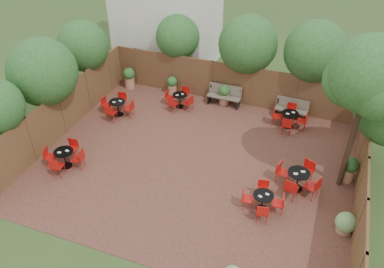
% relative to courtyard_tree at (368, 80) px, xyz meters
% --- Properties ---
extents(ground, '(80.00, 80.00, 0.00)m').
position_rel_courtyard_tree_xyz_m(ground, '(-5.39, -0.72, -4.34)').
color(ground, '#354F23').
rests_on(ground, ground).
extents(courtyard_paving, '(12.00, 10.00, 0.02)m').
position_rel_courtyard_tree_xyz_m(courtyard_paving, '(-5.39, -0.72, -4.33)').
color(courtyard_paving, '#3A1E17').
rests_on(courtyard_paving, ground).
extents(fence_back, '(12.00, 0.08, 2.00)m').
position_rel_courtyard_tree_xyz_m(fence_back, '(-5.39, 4.28, -3.34)').
color(fence_back, '#4B2B1C').
rests_on(fence_back, ground).
extents(fence_left, '(0.08, 10.00, 2.00)m').
position_rel_courtyard_tree_xyz_m(fence_left, '(-11.39, -0.72, -3.34)').
color(fence_left, '#4B2B1C').
rests_on(fence_left, ground).
extents(fence_right, '(0.08, 10.00, 2.00)m').
position_rel_courtyard_tree_xyz_m(fence_right, '(0.61, -0.72, -3.34)').
color(fence_right, '#4B2B1C').
rests_on(fence_right, ground).
extents(overhang_foliage, '(15.85, 10.72, 2.78)m').
position_rel_courtyard_tree_xyz_m(overhang_foliage, '(-6.20, 2.33, -1.56)').
color(overhang_foliage, '#1F521A').
rests_on(overhang_foliage, ground).
extents(courtyard_tree, '(2.68, 2.58, 5.76)m').
position_rel_courtyard_tree_xyz_m(courtyard_tree, '(0.00, 0.00, 0.00)').
color(courtyard_tree, black).
rests_on(courtyard_tree, courtyard_paving).
extents(park_bench_left, '(1.60, 0.52, 0.98)m').
position_rel_courtyard_tree_xyz_m(park_bench_left, '(-5.60, 3.91, -3.81)').
color(park_bench_left, brown).
rests_on(park_bench_left, courtyard_paving).
extents(park_bench_right, '(1.48, 0.52, 0.91)m').
position_rel_courtyard_tree_xyz_m(park_bench_right, '(-2.41, 3.90, -3.85)').
color(park_bench_right, brown).
rests_on(park_bench_right, courtyard_paving).
extents(bistro_tables, '(10.15, 7.26, 0.89)m').
position_rel_courtyard_tree_xyz_m(bistro_tables, '(-5.47, 0.20, -3.90)').
color(bistro_tables, black).
rests_on(bistro_tables, courtyard_paving).
extents(planters, '(11.46, 4.22, 1.09)m').
position_rel_courtyard_tree_xyz_m(planters, '(-6.13, 2.94, -3.76)').
color(planters, '#A47252').
rests_on(planters, courtyard_paving).
extents(low_shrubs, '(3.49, 3.74, 0.73)m').
position_rel_courtyard_tree_xyz_m(low_shrubs, '(-0.67, -3.83, -4.00)').
color(low_shrubs, '#A47252').
rests_on(low_shrubs, courtyard_paving).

